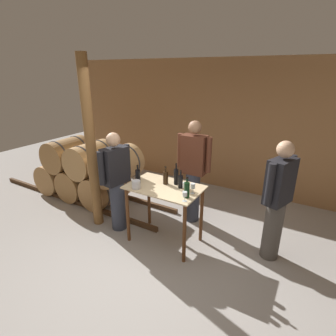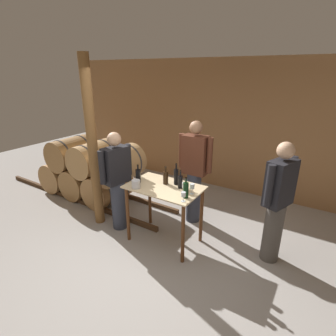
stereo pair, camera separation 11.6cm
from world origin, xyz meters
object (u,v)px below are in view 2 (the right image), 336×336
wine_bottle_center (176,176)px  person_visitor_with_scarf (117,180)px  wine_bottle_left (166,177)px  wine_bottle_right (180,181)px  wine_bottle_far_right (186,190)px  wine_glass_near_center (192,187)px  wooden_post (93,146)px  wine_glass_near_left (184,186)px  ice_bucket (136,184)px  wine_bottle_far_left (138,176)px  person_visitor_bearded (194,171)px  person_host (277,202)px  wine_glass_near_right (183,195)px

wine_bottle_center → person_visitor_with_scarf: size_ratio=0.20×
wine_bottle_left → wine_bottle_right: 0.25m
wine_bottle_far_right → wine_glass_near_center: (0.02, 0.14, -0.01)m
wooden_post → wine_bottle_center: wooden_post is taller
wooden_post → wine_glass_near_left: (1.56, 0.14, -0.35)m
wine_bottle_left → wine_bottle_far_right: wine_bottle_far_right is taller
wine_bottle_right → wine_glass_near_left: bearing=-37.4°
wine_bottle_center → wine_glass_near_left: (0.22, -0.16, -0.03)m
ice_bucket → wine_glass_near_center: bearing=18.6°
wine_bottle_far_left → wine_glass_near_center: wine_bottle_far_left is taller
wooden_post → wine_bottle_right: (1.45, 0.22, -0.34)m
person_visitor_bearded → wine_bottle_left: bearing=-101.2°
wine_bottle_left → person_visitor_with_scarf: (-0.79, -0.18, -0.16)m
wine_glass_near_center → wooden_post: bearing=-175.1°
person_visitor_with_scarf → person_visitor_bearded: 1.25m
wine_bottle_far_right → person_host: person_host is taller
wine_glass_near_left → wine_glass_near_right: 0.28m
wine_bottle_left → person_visitor_bearded: (0.13, 0.66, -0.09)m
wine_glass_near_left → person_visitor_bearded: person_visitor_bearded is taller
wine_bottle_center → wine_bottle_right: wine_bottle_center is taller
wooden_post → wine_bottle_right: 1.51m
wine_bottle_far_right → person_host: (1.03, 0.57, -0.13)m
wine_bottle_far_left → wine_bottle_right: size_ratio=1.04×
ice_bucket → wine_glass_near_left: bearing=21.5°
wine_bottle_far_left → wine_glass_near_left: size_ratio=2.01×
person_host → wooden_post: bearing=-168.0°
ice_bucket → person_host: size_ratio=0.07×
wine_glass_near_center → person_visitor_bearded: 0.84m
ice_bucket → person_visitor_bearded: bearing=68.1°
person_visitor_with_scarf → person_visitor_bearded: person_visitor_bearded is taller
wine_bottle_far_left → wine_glass_near_center: (0.85, 0.08, -0.00)m
wine_bottle_far_right → wine_glass_near_center: wine_bottle_far_right is taller
ice_bucket → person_host: 1.89m
wooden_post → wine_glass_near_left: 1.61m
wine_glass_near_center → wine_bottle_far_left: bearing=-174.6°
person_host → wine_bottle_far_right: bearing=-151.1°
wine_glass_near_left → wine_glass_near_center: 0.12m
wooden_post → wine_bottle_center: (1.34, 0.30, -0.32)m
wine_bottle_center → wine_glass_near_center: 0.37m
wine_glass_near_right → wine_bottle_far_right: bearing=103.7°
wine_glass_near_right → person_visitor_bearded: 1.07m
wine_bottle_left → wine_bottle_right: (0.25, -0.01, -0.00)m
wine_bottle_center → ice_bucket: bearing=-135.4°
wine_glass_near_right → person_visitor_with_scarf: (-1.27, 0.16, -0.15)m
wine_bottle_far_left → ice_bucket: 0.20m
wine_bottle_left → person_visitor_with_scarf: bearing=-167.3°
wine_bottle_far_right → person_visitor_bearded: 0.96m
wine_bottle_far_left → wine_bottle_right: 0.64m
wine_bottle_center → wine_glass_near_left: 0.27m
wine_bottle_far_right → ice_bucket: (-0.73, -0.11, -0.05)m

